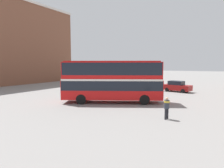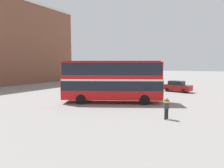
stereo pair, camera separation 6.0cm
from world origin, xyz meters
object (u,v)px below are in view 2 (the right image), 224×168
Objects in this scene: parked_car_kerb_far at (90,81)px; parked_car_side_street at (177,86)px; double_decker_bus at (112,79)px; pedestrian_foreground at (167,106)px; parked_car_kerb_near at (144,82)px.

parked_car_side_street is (17.75, -2.14, 0.07)m from parked_car_kerb_far.
pedestrian_foreground is (6.88, -3.81, -1.55)m from double_decker_bus.
parked_car_kerb_near is 10.89m from parked_car_kerb_far.
parked_car_side_street reaches higher than parked_car_kerb_far.
parked_car_kerb_far is (-20.32, 18.35, -0.28)m from pedestrian_foreground.
parked_car_side_street is (-2.56, 16.20, -0.22)m from pedestrian_foreground.
parked_car_kerb_far is at bearing -176.40° from parked_car_kerb_near.
parked_car_side_street is at bearing -63.46° from pedestrian_foreground.
parked_car_side_street is at bearing -17.28° from parked_car_kerb_far.
parked_car_kerb_near is 1.06× the size of parked_car_side_street.
double_decker_bus reaches higher than pedestrian_foreground.
parked_car_kerb_far is at bearing -24.54° from pedestrian_foreground.
pedestrian_foreground is 16.41m from parked_car_side_street.
double_decker_bus reaches higher than parked_car_kerb_near.
double_decker_bus is at bearing -97.19° from parked_car_side_street.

